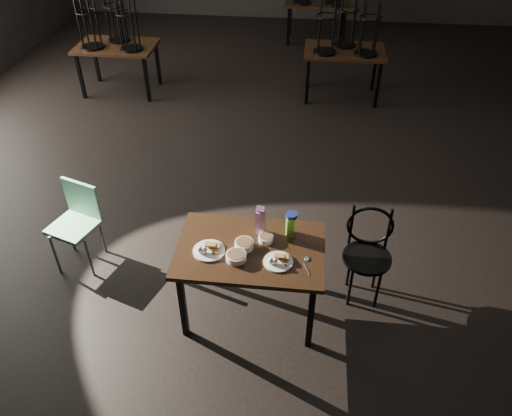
# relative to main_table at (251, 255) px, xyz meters

# --- Properties ---
(main_table) EXTENTS (1.20, 0.80, 0.75)m
(main_table) POSITION_rel_main_table_xyz_m (0.00, 0.00, 0.00)
(main_table) COLOR black
(main_table) RESTS_ON ground
(plate_left) EXTENTS (0.26, 0.26, 0.08)m
(plate_left) POSITION_rel_main_table_xyz_m (-0.33, -0.08, 0.10)
(plate_left) COLOR white
(plate_left) RESTS_ON main_table
(plate_right) EXTENTS (0.24, 0.24, 0.08)m
(plate_right) POSITION_rel_main_table_xyz_m (0.23, -0.14, 0.10)
(plate_right) COLOR white
(plate_right) RESTS_ON main_table
(bowl_near) EXTENTS (0.15, 0.15, 0.06)m
(bowl_near) POSITION_rel_main_table_xyz_m (-0.05, 0.00, 0.11)
(bowl_near) COLOR white
(bowl_near) RESTS_ON main_table
(bowl_far) EXTENTS (0.12, 0.12, 0.05)m
(bowl_far) POSITION_rel_main_table_xyz_m (0.11, 0.10, 0.11)
(bowl_far) COLOR white
(bowl_far) RESTS_ON main_table
(bowl_big) EXTENTS (0.16, 0.16, 0.06)m
(bowl_big) POSITION_rel_main_table_xyz_m (-0.10, -0.14, 0.11)
(bowl_big) COLOR white
(bowl_big) RESTS_ON main_table
(juice_carton) EXTENTS (0.08, 0.08, 0.28)m
(juice_carton) POSITION_rel_main_table_xyz_m (0.06, 0.20, 0.21)
(juice_carton) COLOR #8E1978
(juice_carton) RESTS_ON main_table
(water_bottle) EXTENTS (0.12, 0.12, 0.21)m
(water_bottle) POSITION_rel_main_table_xyz_m (0.31, 0.21, 0.19)
(water_bottle) COLOR #7CCA3B
(water_bottle) RESTS_ON main_table
(spoon) EXTENTS (0.06, 0.21, 0.01)m
(spoon) POSITION_rel_main_table_xyz_m (0.46, -0.09, 0.08)
(spoon) COLOR silver
(spoon) RESTS_ON main_table
(bentwood_chair) EXTENTS (0.43, 0.43, 0.90)m
(bentwood_chair) POSITION_rel_main_table_xyz_m (0.99, 0.35, -0.14)
(bentwood_chair) COLOR black
(bentwood_chair) RESTS_ON ground
(school_chair) EXTENTS (0.50, 0.50, 0.86)m
(school_chair) POSITION_rel_main_table_xyz_m (-1.71, 0.48, -0.16)
(school_chair) COLOR #7FC6A0
(school_chair) RESTS_ON ground
(bg_table_left) EXTENTS (1.20, 0.80, 1.48)m
(bg_table_left) POSITION_rel_main_table_xyz_m (-2.59, 4.27, 0.11)
(bg_table_left) COLOR black
(bg_table_left) RESTS_ON ground
(bg_table_right) EXTENTS (1.20, 0.80, 1.48)m
(bg_table_right) POSITION_rel_main_table_xyz_m (0.87, 4.46, 0.11)
(bg_table_right) COLOR black
(bg_table_right) RESTS_ON ground
(bg_table_far) EXTENTS (1.20, 0.80, 1.48)m
(bg_table_far) POSITION_rel_main_table_xyz_m (0.44, 6.90, 0.08)
(bg_table_far) COLOR black
(bg_table_far) RESTS_ON ground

